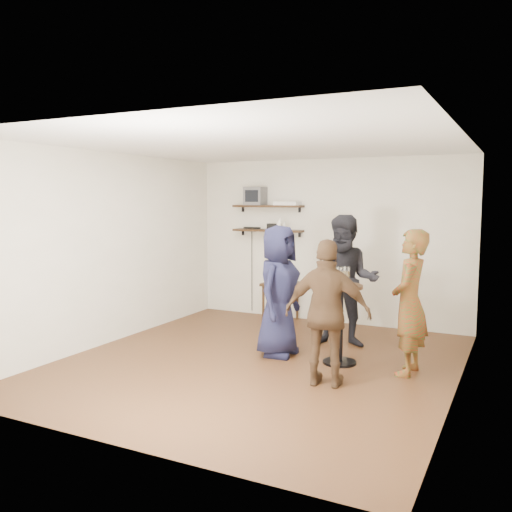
# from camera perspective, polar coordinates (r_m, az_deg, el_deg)

# --- Properties ---
(room) EXTENTS (4.58, 5.08, 2.68)m
(room) POSITION_cam_1_polar(r_m,az_deg,el_deg) (6.40, 0.28, 0.04)
(room) COLOR #422515
(room) RESTS_ON ground
(shelf_upper) EXTENTS (1.20, 0.25, 0.04)m
(shelf_upper) POSITION_cam_1_polar(r_m,az_deg,el_deg) (8.94, 1.26, 5.26)
(shelf_upper) COLOR black
(shelf_upper) RESTS_ON room
(shelf_lower) EXTENTS (1.20, 0.25, 0.04)m
(shelf_lower) POSITION_cam_1_polar(r_m,az_deg,el_deg) (8.96, 1.25, 2.70)
(shelf_lower) COLOR black
(shelf_lower) RESTS_ON room
(crt_monitor) EXTENTS (0.32, 0.30, 0.30)m
(crt_monitor) POSITION_cam_1_polar(r_m,az_deg,el_deg) (9.04, -0.04, 6.33)
(crt_monitor) COLOR #59595B
(crt_monitor) RESTS_ON shelf_upper
(dvd_deck) EXTENTS (0.40, 0.24, 0.06)m
(dvd_deck) POSITION_cam_1_polar(r_m,az_deg,el_deg) (8.80, 3.32, 5.55)
(dvd_deck) COLOR silver
(dvd_deck) RESTS_ON shelf_upper
(radio) EXTENTS (0.22, 0.10, 0.10)m
(radio) POSITION_cam_1_polar(r_m,az_deg,el_deg) (8.91, 1.91, 3.12)
(radio) COLOR black
(radio) RESTS_ON shelf_lower
(power_strip) EXTENTS (0.30, 0.05, 0.03)m
(power_strip) POSITION_cam_1_polar(r_m,az_deg,el_deg) (9.14, -0.43, 2.98)
(power_strip) COLOR black
(power_strip) RESTS_ON shelf_lower
(side_table) EXTENTS (0.55, 0.55, 0.63)m
(side_table) POSITION_cam_1_polar(r_m,az_deg,el_deg) (8.77, 2.60, -3.46)
(side_table) COLOR black
(side_table) RESTS_ON room
(vase_lilies) EXTENTS (0.20, 0.21, 1.06)m
(vase_lilies) POSITION_cam_1_polar(r_m,az_deg,el_deg) (8.71, 2.60, -0.62)
(vase_lilies) COLOR white
(vase_lilies) RESTS_ON side_table
(drinks_table) EXTENTS (0.52, 0.52, 0.96)m
(drinks_table) POSITION_cam_1_polar(r_m,az_deg,el_deg) (6.56, 8.86, -5.96)
(drinks_table) COLOR black
(drinks_table) RESTS_ON room
(wine_glass_fl) EXTENTS (0.07, 0.07, 0.21)m
(wine_glass_fl) POSITION_cam_1_polar(r_m,az_deg,el_deg) (6.45, 8.37, -1.79)
(wine_glass_fl) COLOR silver
(wine_glass_fl) RESTS_ON drinks_table
(wine_glass_fr) EXTENTS (0.07, 0.07, 0.22)m
(wine_glass_fr) POSITION_cam_1_polar(r_m,az_deg,el_deg) (6.43, 9.52, -1.75)
(wine_glass_fr) COLOR silver
(wine_glass_fr) RESTS_ON drinks_table
(wine_glass_bl) EXTENTS (0.07, 0.07, 0.21)m
(wine_glass_bl) POSITION_cam_1_polar(r_m,az_deg,el_deg) (6.54, 8.84, -1.70)
(wine_glass_bl) COLOR silver
(wine_glass_bl) RESTS_ON drinks_table
(wine_glass_br) EXTENTS (0.07, 0.07, 0.21)m
(wine_glass_br) POSITION_cam_1_polar(r_m,az_deg,el_deg) (6.48, 9.16, -1.78)
(wine_glass_br) COLOR silver
(wine_glass_br) RESTS_ON drinks_table
(person_plaid) EXTENTS (0.41, 0.61, 1.64)m
(person_plaid) POSITION_cam_1_polar(r_m,az_deg,el_deg) (6.30, 15.87, -4.71)
(person_plaid) COLOR #A62012
(person_plaid) RESTS_ON room
(person_dark) EXTENTS (0.98, 0.83, 1.76)m
(person_dark) POSITION_cam_1_polar(r_m,az_deg,el_deg) (7.30, 9.53, -2.62)
(person_dark) COLOR black
(person_dark) RESTS_ON room
(person_navy) EXTENTS (0.52, 0.80, 1.64)m
(person_navy) POSITION_cam_1_polar(r_m,az_deg,el_deg) (6.80, 2.37, -3.68)
(person_navy) COLOR #161732
(person_navy) RESTS_ON room
(person_brown) EXTENTS (0.96, 0.50, 1.55)m
(person_brown) POSITION_cam_1_polar(r_m,az_deg,el_deg) (5.74, 7.54, -5.99)
(person_brown) COLOR #49321F
(person_brown) RESTS_ON room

